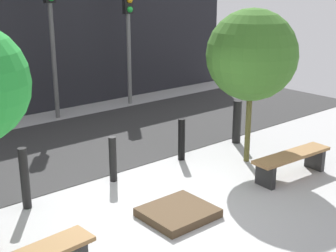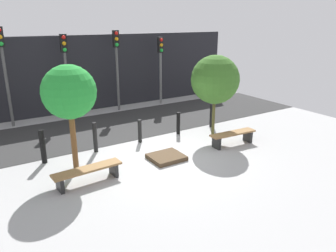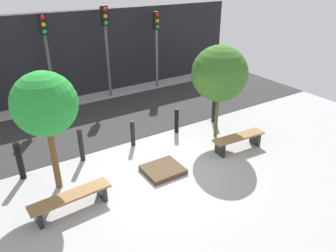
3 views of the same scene
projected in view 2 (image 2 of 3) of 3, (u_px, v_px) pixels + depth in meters
The scene contains 17 objects.
ground_plane at pixel (162, 156), 10.78m from camera, with size 18.00×18.00×0.00m, color #9E9E9E.
road_strip at pixel (115, 126), 13.85m from camera, with size 18.00×4.01×0.01m, color #2C2C2C.
building_facade at pixel (86, 73), 15.95m from camera, with size 16.20×0.50×3.60m, color black.
bench_left at pixel (88, 172), 8.96m from camera, with size 1.95×0.55×0.44m.
bench_right at pixel (233, 136), 11.68m from camera, with size 1.80×0.52×0.48m.
planter_bed at pixel (166, 157), 10.56m from camera, with size 1.06×0.95×0.14m, color #4B3926.
tree_behind_left_bench at pixel (69, 93), 9.21m from camera, with size 1.55×1.55×3.13m.
tree_behind_right_bench at pixel (215, 80), 11.98m from camera, with size 1.79×1.79×3.10m.
bollard_far_left at pixel (43, 147), 10.15m from camera, with size 0.17×0.17×1.09m, color black.
bollard_left at pixel (95, 137), 11.02m from camera, with size 0.14×0.14×1.04m, color black.
bollard_center at pixel (140, 131), 11.91m from camera, with size 0.14×0.14×0.86m, color black.
bollard_right at pixel (178, 123), 12.77m from camera, with size 0.15×0.15×0.88m, color black.
bollard_far_right at pixel (212, 115), 13.62m from camera, with size 0.19×0.19×0.99m, color black.
traffic_light_west at pixel (3, 60), 12.97m from camera, with size 0.28×0.27×4.04m.
traffic_light_mid_west at pixel (65, 61), 14.28m from camera, with size 0.28×0.27×3.71m.
traffic_light_mid_east at pixel (117, 56), 15.49m from camera, with size 0.28×0.27×3.82m.
traffic_light_east at pixel (161, 58), 16.80m from camera, with size 0.28×0.27×3.45m.
Camera 2 is at (-5.16, -8.49, 4.32)m, focal length 35.00 mm.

